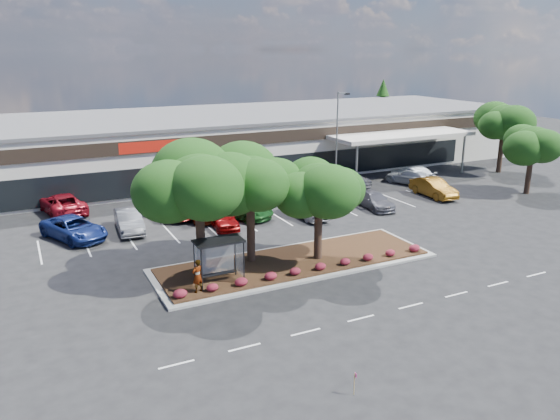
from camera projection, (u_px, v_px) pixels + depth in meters
name	position (u px, v px, depth m)	size (l,w,h in m)	color
ground	(356.00, 281.00, 32.19)	(160.00, 160.00, 0.00)	black
retail_store	(186.00, 143.00, 60.51)	(80.40, 25.20, 6.25)	silver
landscape_island	(295.00, 262.00, 34.75)	(18.00, 6.00, 0.26)	#989893
lane_markings	(277.00, 231.00, 41.10)	(33.12, 20.06, 0.01)	silver
shrub_row	(311.00, 268.00, 32.83)	(17.00, 0.80, 0.50)	maroon
bus_shelter	(218.00, 248.00, 30.90)	(2.75, 1.55, 2.59)	black
island_tree_west	(199.00, 210.00, 31.49)	(7.20, 7.20, 7.89)	#11360E
island_tree_mid	(250.00, 205.00, 33.65)	(6.60, 6.60, 7.32)	#11360E
island_tree_east	(319.00, 209.00, 34.17)	(5.80, 5.80, 6.50)	#11360E
tree_east_near	(531.00, 160.00, 50.88)	(5.60, 5.60, 6.51)	#11360E
tree_east_far	(502.00, 138.00, 59.73)	(6.40, 6.40, 7.62)	#11360E
conifer_north_east	(382.00, 109.00, 83.18)	(3.96, 3.96, 9.00)	#11360E
person_waiting	(198.00, 276.00, 29.89)	(0.70, 0.46, 1.91)	#594C47
light_pole	(337.00, 150.00, 50.71)	(1.39, 0.86, 9.48)	#989893
survey_stake	(355.00, 381.00, 21.43)	(0.07, 0.14, 0.97)	tan
car_0	(74.00, 228.00, 39.19)	(2.64, 5.73, 1.59)	navy
car_1	(129.00, 221.00, 40.83)	(1.75, 5.02, 1.65)	#5B5D63
car_2	(201.00, 211.00, 43.92)	(1.88, 4.63, 1.34)	#671B0B
car_3	(223.00, 218.00, 41.72)	(1.78, 4.43, 1.51)	#7C0506
car_4	(243.00, 208.00, 44.28)	(2.54, 5.51, 1.53)	#164C18
car_5	(307.00, 208.00, 44.25)	(1.65, 4.74, 1.56)	slate
car_6	(374.00, 200.00, 46.87)	(1.94, 4.78, 1.39)	#5A5960
car_8	(433.00, 188.00, 50.46)	(1.79, 5.14, 1.69)	brown
car_9	(62.00, 204.00, 45.29)	(2.82, 6.11, 1.70)	maroon
car_10	(168.00, 206.00, 44.56)	(1.95, 4.84, 1.65)	brown
car_11	(169.00, 207.00, 44.31)	(2.32, 5.71, 1.66)	maroon
car_12	(210.00, 194.00, 48.60)	(2.08, 5.11, 1.48)	#1C481D
car_13	(255.00, 187.00, 51.13)	(1.85, 4.59, 1.56)	maroon
car_14	(335.00, 178.00, 54.86)	(2.28, 4.94, 1.37)	white
car_15	(345.00, 180.00, 53.91)	(2.45, 5.31, 1.48)	#56565D
car_16	(412.00, 174.00, 55.96)	(1.75, 5.01, 1.65)	silver
car_17	(409.00, 177.00, 55.29)	(2.10, 5.17, 1.50)	#B0B6BD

